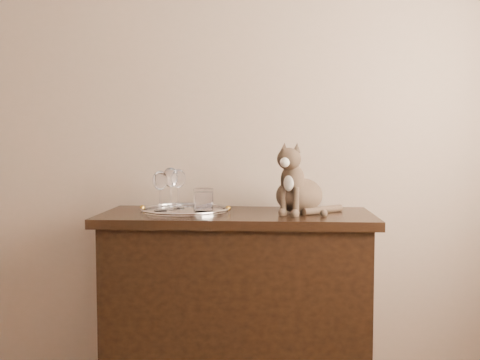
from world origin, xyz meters
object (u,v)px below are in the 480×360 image
object	(u,v)px
tumbler_c	(203,200)
sideboard	(237,307)
wine_glass_b	(178,189)
tumbler_a	(204,202)
wine_glass_c	(160,191)
tray	(185,211)
wine_glass_a	(171,188)
cat	(299,178)

from	to	relation	value
tumbler_c	sideboard	bearing A→B (deg)	-4.16
wine_glass_b	tumbler_c	distance (m)	0.15
wine_glass_b	tumbler_a	world-z (taller)	wine_glass_b
tumbler_c	wine_glass_c	bearing A→B (deg)	-170.02
tray	tumbler_c	distance (m)	0.10
wine_glass_a	wine_glass_c	distance (m)	0.09
wine_glass_c	tumbler_c	bearing A→B (deg)	9.98
wine_glass_b	tumbler_a	bearing A→B (deg)	-45.75
tray	wine_glass_c	world-z (taller)	wine_glass_c
tumbler_a	wine_glass_b	bearing A→B (deg)	134.25
wine_glass_a	wine_glass_c	world-z (taller)	wine_glass_a
wine_glass_b	wine_glass_c	world-z (taller)	wine_glass_b
wine_glass_a	wine_glass_b	world-z (taller)	wine_glass_a
tumbler_a	cat	distance (m)	0.44
sideboard	tray	xyz separation A→B (m)	(-0.23, 0.02, 0.43)
tumbler_a	cat	world-z (taller)	cat
tray	wine_glass_c	distance (m)	0.15
tumbler_a	tumbler_c	distance (m)	0.06
sideboard	wine_glass_b	xyz separation A→B (m)	(-0.28, 0.09, 0.52)
tumbler_a	tray	bearing A→B (deg)	142.00
wine_glass_b	wine_glass_a	bearing A→B (deg)	-142.09
cat	wine_glass_b	bearing A→B (deg)	-161.83
sideboard	tumbler_a	bearing A→B (deg)	-159.93
tray	sideboard	bearing A→B (deg)	-5.42
tray	wine_glass_a	xyz separation A→B (m)	(-0.07, 0.04, 0.10)
wine_glass_c	wine_glass_b	bearing A→B (deg)	61.17
wine_glass_c	tumbler_c	world-z (taller)	wine_glass_c
wine_glass_c	cat	bearing A→B (deg)	4.28
tumbler_a	wine_glass_c	bearing A→B (deg)	171.65
wine_glass_b	tumbler_a	xyz separation A→B (m)	(0.14, -0.14, -0.05)
sideboard	tumbler_a	world-z (taller)	tumbler_a
sideboard	tumbler_c	world-z (taller)	tumbler_c
wine_glass_a	wine_glass_b	xyz separation A→B (m)	(0.03, 0.02, -0.00)
wine_glass_c	wine_glass_a	bearing A→B (deg)	70.76
tray	wine_glass_a	distance (m)	0.13
wine_glass_a	cat	world-z (taller)	cat
tumbler_c	cat	bearing A→B (deg)	1.74
tray	wine_glass_a	world-z (taller)	wine_glass_a
sideboard	wine_glass_b	distance (m)	0.60
wine_glass_a	tumbler_a	bearing A→B (deg)	-34.80
tray	wine_glass_b	world-z (taller)	wine_glass_b
wine_glass_a	tumbler_c	world-z (taller)	wine_glass_a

